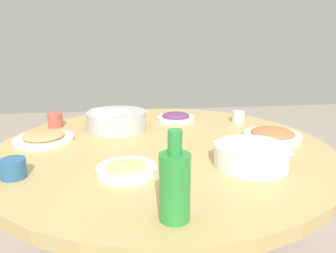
% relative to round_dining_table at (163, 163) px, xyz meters
% --- Properties ---
extents(round_dining_table, '(1.34, 1.34, 0.76)m').
position_rel_round_dining_table_xyz_m(round_dining_table, '(0.00, 0.00, 0.00)').
color(round_dining_table, '#99999E').
rests_on(round_dining_table, ground).
extents(rice_bowl, '(0.28, 0.28, 0.09)m').
position_rel_round_dining_table_xyz_m(rice_bowl, '(0.19, -0.25, 0.13)').
color(rice_bowl, '#B2B5BA').
rests_on(rice_bowl, round_dining_table).
extents(soup_bowl, '(0.25, 0.25, 0.07)m').
position_rel_round_dining_table_xyz_m(soup_bowl, '(-0.27, 0.26, 0.12)').
color(soup_bowl, white).
rests_on(soup_bowl, round_dining_table).
extents(dish_tofu_braise, '(0.24, 0.24, 0.05)m').
position_rel_round_dining_table_xyz_m(dish_tofu_braise, '(-0.47, -0.01, 0.10)').
color(dish_tofu_braise, silver).
rests_on(dish_tofu_braise, round_dining_table).
extents(dish_noodles, '(0.19, 0.19, 0.04)m').
position_rel_round_dining_table_xyz_m(dish_noodles, '(0.15, 0.27, 0.10)').
color(dish_noodles, white).
rests_on(dish_noodles, round_dining_table).
extents(dish_eggplant, '(0.20, 0.20, 0.04)m').
position_rel_round_dining_table_xyz_m(dish_eggplant, '(-0.11, -0.38, 0.10)').
color(dish_eggplant, silver).
rests_on(dish_eggplant, round_dining_table).
extents(dish_shrimp, '(0.24, 0.24, 0.04)m').
position_rel_round_dining_table_xyz_m(dish_shrimp, '(0.49, -0.11, 0.10)').
color(dish_shrimp, silver).
rests_on(dish_shrimp, round_dining_table).
extents(green_bottle, '(0.08, 0.08, 0.22)m').
position_rel_round_dining_table_xyz_m(green_bottle, '(0.04, 0.55, 0.17)').
color(green_bottle, '#2B8B3A').
rests_on(green_bottle, round_dining_table).
extents(tea_cup_near, '(0.07, 0.07, 0.07)m').
position_rel_round_dining_table_xyz_m(tea_cup_near, '(0.49, -0.33, 0.12)').
color(tea_cup_near, '#C04F45').
rests_on(tea_cup_near, round_dining_table).
extents(tea_cup_far, '(0.08, 0.08, 0.06)m').
position_rel_round_dining_table_xyz_m(tea_cup_far, '(0.50, 0.25, 0.11)').
color(tea_cup_far, '#295B8A').
rests_on(tea_cup_far, round_dining_table).
extents(tea_cup_side, '(0.06, 0.06, 0.06)m').
position_rel_round_dining_table_xyz_m(tea_cup_side, '(-0.43, -0.30, 0.11)').
color(tea_cup_side, silver).
rests_on(tea_cup_side, round_dining_table).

